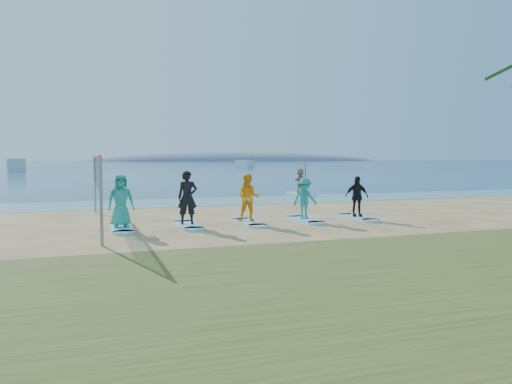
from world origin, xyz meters
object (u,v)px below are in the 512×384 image
object	(u,v)px
boat_offshore_a	(16,171)
student_1	(187,197)
paddleboard	(300,194)
student_4	(357,196)
student_0	(121,201)
surfboard_0	(121,228)
surfboard_1	(188,225)
surfboard_3	(305,220)
surfboard_2	(249,222)
paddleboarder	(300,181)
student_3	(305,198)
boat_offshore_b	(245,166)
surfboard_4	(356,217)
volleyball_net	(97,172)
student_2	(249,198)

from	to	relation	value
boat_offshore_a	student_1	distance (m)	79.54
boat_offshore_a	student_1	bearing A→B (deg)	-87.86
paddleboard	student_4	distance (m)	12.28
student_0	surfboard_0	bearing A→B (deg)	-95.40
surfboard_1	surfboard_3	world-z (taller)	same
surfboard_0	surfboard_2	xyz separation A→B (m)	(4.53, 0.00, 0.00)
surfboard_0	surfboard_1	world-z (taller)	same
student_0	paddleboarder	bearing A→B (deg)	39.18
surfboard_2	student_3	bearing A→B (deg)	0.00
surfboard_3	surfboard_0	bearing A→B (deg)	180.00
paddleboarder	student_1	distance (m)	15.39
student_1	student_0	bearing A→B (deg)	-174.41
paddleboarder	boat_offshore_b	xyz separation A→B (m)	(27.93, 96.24, -0.92)
paddleboard	surfboard_0	xyz separation A→B (m)	(-12.05, -11.88, -0.01)
student_3	surfboard_3	bearing A→B (deg)	-94.65
paddleboard	boat_offshore_b	size ratio (longest dim) A/B	0.46
boat_offshore_b	student_4	distance (m)	112.46
boat_offshore_b	student_3	bearing A→B (deg)	-118.70
student_3	surfboard_4	distance (m)	2.41
volleyball_net	paddleboard	size ratio (longest dim) A/B	3.03
volleyball_net	student_4	size ratio (longest dim) A/B	5.70
surfboard_3	surfboard_4	size ratio (longest dim) A/B	1.00
student_1	student_2	size ratio (longest dim) A/B	1.08
surfboard_2	surfboard_0	bearing A→B (deg)	180.00
boat_offshore_a	surfboard_4	xyz separation A→B (m)	(20.74, -78.31, 0.04)
surfboard_0	surfboard_1	distance (m)	2.26
student_3	surfboard_0	bearing A→B (deg)	175.35
volleyball_net	surfboard_4	size ratio (longest dim) A/B	4.13
surfboard_3	student_3	distance (m)	0.82
boat_offshore_b	surfboard_1	distance (m)	114.51
volleyball_net	surfboard_2	size ratio (longest dim) A/B	4.13
boat_offshore_a	student_2	world-z (taller)	student_2
paddleboarder	student_2	size ratio (longest dim) A/B	0.92
paddleboarder	surfboard_4	size ratio (longest dim) A/B	0.73
paddleboarder	student_0	distance (m)	16.92
boat_offshore_a	surfboard_0	world-z (taller)	boat_offshore_a
surfboard_1	surfboard_2	world-z (taller)	same
volleyball_net	surfboard_4	bearing A→B (deg)	-8.68
surfboard_3	student_4	bearing A→B (deg)	0.00
volleyball_net	student_2	xyz separation A→B (m)	(5.23, -1.49, -0.95)
boat_offshore_a	student_0	xyz separation A→B (m)	(11.68, -78.31, 0.98)
boat_offshore_b	surfboard_3	xyz separation A→B (m)	(-33.19, -108.12, 0.04)
surfboard_0	surfboard_2	world-z (taller)	same
boat_offshore_a	student_3	distance (m)	80.46
surfboard_2	student_2	bearing A→B (deg)	90.00
boat_offshore_a	paddleboarder	bearing A→B (deg)	-78.29
boat_offshore_a	paddleboard	bearing A→B (deg)	-78.29
volleyball_net	student_3	xyz separation A→B (m)	(7.49, -1.49, -1.04)
surfboard_1	surfboard_4	size ratio (longest dim) A/B	1.00
paddleboard	surfboard_1	size ratio (longest dim) A/B	1.36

